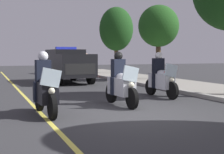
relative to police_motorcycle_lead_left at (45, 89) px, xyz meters
The scene contains 9 objects.
ground_plane 2.58m from the police_motorcycle_lead_left, 69.86° to the left, with size 80.00×80.00×0.00m, color #333335.
lane_stripe_center 1.11m from the police_motorcycle_lead_left, ahead, with size 48.00×0.12×0.01m, color #E0D14C.
police_motorcycle_lead_left is the anchor object (origin of this frame).
police_motorcycle_lead_right 2.63m from the police_motorcycle_lead_left, 106.41° to the left, with size 2.14×0.60×1.72m.
police_motorcycle_trailing 5.21m from the police_motorcycle_lead_left, 114.08° to the left, with size 2.14×0.60×1.72m.
police_suv 10.18m from the police_motorcycle_lead_left, 163.42° to the left, with size 5.00×2.30×2.05m.
cyclist_background 14.44m from the police_motorcycle_lead_left, 158.83° to the left, with size 1.76×0.33×1.69m.
tree_far_back 12.90m from the police_motorcycle_lead_left, 137.06° to the left, with size 2.51×2.51×4.56m.
tree_behind_suv 18.88m from the police_motorcycle_lead_left, 152.19° to the left, with size 2.78×2.78×5.39m.
Camera 1 is at (8.06, -3.84, 1.64)m, focal length 53.07 mm.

